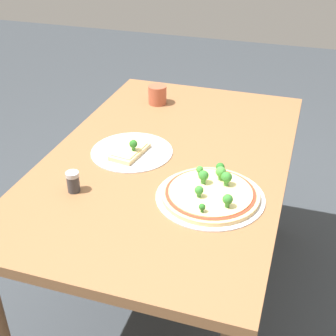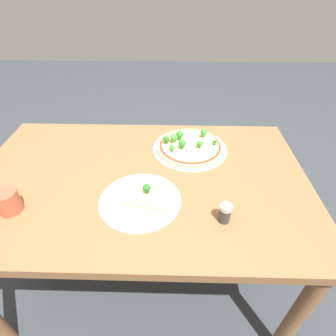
{
  "view_description": "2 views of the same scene",
  "coord_description": "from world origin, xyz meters",
  "px_view_note": "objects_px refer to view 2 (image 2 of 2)",
  "views": [
    {
      "loc": [
        1.4,
        0.45,
        1.57
      ],
      "look_at": [
        0.11,
        0.03,
        0.75
      ],
      "focal_mm": 50.0,
      "sensor_mm": 36.0,
      "label": 1
    },
    {
      "loc": [
        0.14,
        -0.81,
        1.42
      ],
      "look_at": [
        0.11,
        0.03,
        0.75
      ],
      "focal_mm": 28.0,
      "sensor_mm": 36.0,
      "label": 2
    }
  ],
  "objects_px": {
    "dining_table": "(141,192)",
    "pizza_tray_slice": "(143,199)",
    "drinking_cup": "(8,201)",
    "condiment_shaker": "(225,213)",
    "pizza_tray_whole": "(189,146)"
  },
  "relations": [
    {
      "from": "dining_table",
      "to": "condiment_shaker",
      "type": "distance_m",
      "value": 0.4
    },
    {
      "from": "drinking_cup",
      "to": "dining_table",
      "type": "bearing_deg",
      "value": 23.86
    },
    {
      "from": "drinking_cup",
      "to": "condiment_shaker",
      "type": "xyz_separation_m",
      "value": [
        0.74,
        -0.03,
        -0.01
      ]
    },
    {
      "from": "dining_table",
      "to": "condiment_shaker",
      "type": "relative_size",
      "value": 19.47
    },
    {
      "from": "pizza_tray_whole",
      "to": "pizza_tray_slice",
      "type": "height_order",
      "value": "pizza_tray_whole"
    },
    {
      "from": "condiment_shaker",
      "to": "dining_table",
      "type": "bearing_deg",
      "value": 144.53
    },
    {
      "from": "pizza_tray_whole",
      "to": "pizza_tray_slice",
      "type": "bearing_deg",
      "value": -118.24
    },
    {
      "from": "dining_table",
      "to": "drinking_cup",
      "type": "bearing_deg",
      "value": -156.14
    },
    {
      "from": "dining_table",
      "to": "pizza_tray_whole",
      "type": "distance_m",
      "value": 0.31
    },
    {
      "from": "pizza_tray_slice",
      "to": "drinking_cup",
      "type": "bearing_deg",
      "value": -173.16
    },
    {
      "from": "dining_table",
      "to": "pizza_tray_slice",
      "type": "xyz_separation_m",
      "value": [
        0.03,
        -0.14,
        0.1
      ]
    },
    {
      "from": "dining_table",
      "to": "pizza_tray_slice",
      "type": "height_order",
      "value": "pizza_tray_slice"
    },
    {
      "from": "pizza_tray_slice",
      "to": "condiment_shaker",
      "type": "xyz_separation_m",
      "value": [
        0.28,
        -0.08,
        0.03
      ]
    },
    {
      "from": "pizza_tray_slice",
      "to": "drinking_cup",
      "type": "relative_size",
      "value": 3.64
    },
    {
      "from": "dining_table",
      "to": "drinking_cup",
      "type": "relative_size",
      "value": 16.52
    }
  ]
}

